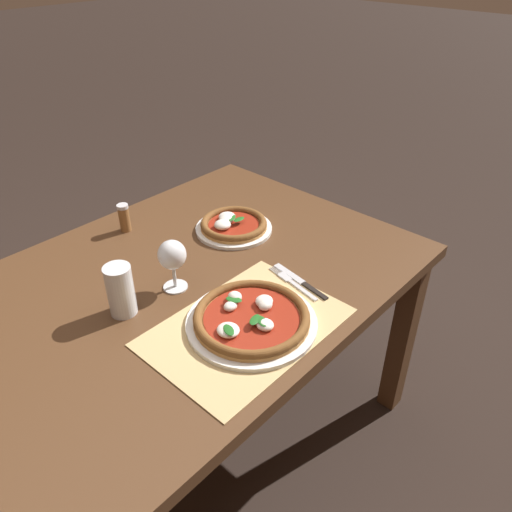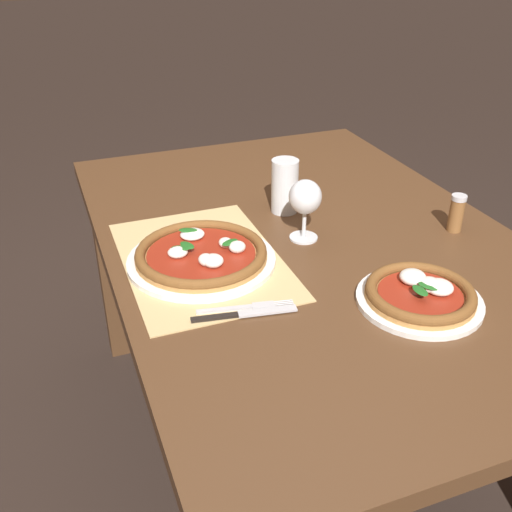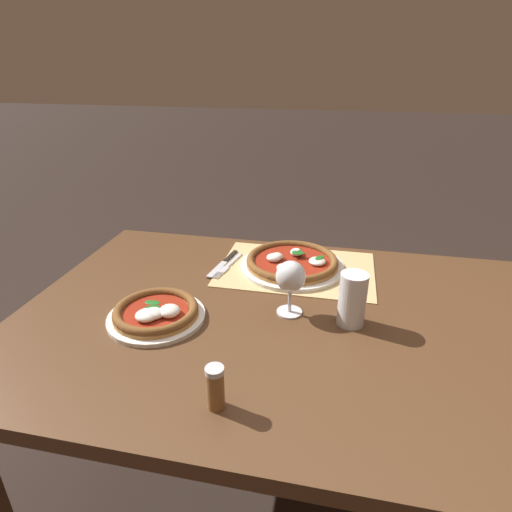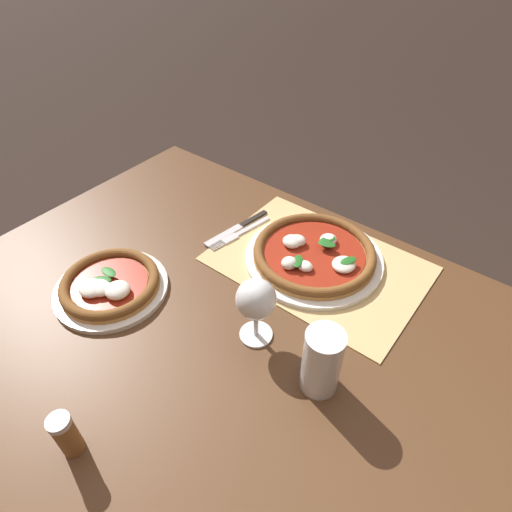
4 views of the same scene
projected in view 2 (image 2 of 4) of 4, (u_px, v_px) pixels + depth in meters
ground_plane at (299, 447)px, 1.86m from camera, size 24.00×24.00×0.00m
dining_table at (308, 268)px, 1.53m from camera, size 1.48×0.99×0.74m
paper_placemat at (201, 259)px, 1.39m from camera, size 0.50×0.35×0.00m
pizza_near at (202, 255)px, 1.37m from camera, size 0.34×0.34×0.05m
pizza_far at (421, 295)px, 1.23m from camera, size 0.26×0.26×0.05m
wine_glass at (305, 199)px, 1.43m from camera, size 0.08×0.08×0.16m
pint_glass at (284, 187)px, 1.59m from camera, size 0.07×0.07×0.15m
fork at (246, 307)px, 1.22m from camera, size 0.05×0.20×0.00m
knife at (245, 314)px, 1.19m from camera, size 0.05×0.22×0.01m
pepper_shaker at (457, 213)px, 1.50m from camera, size 0.04×0.04×0.10m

